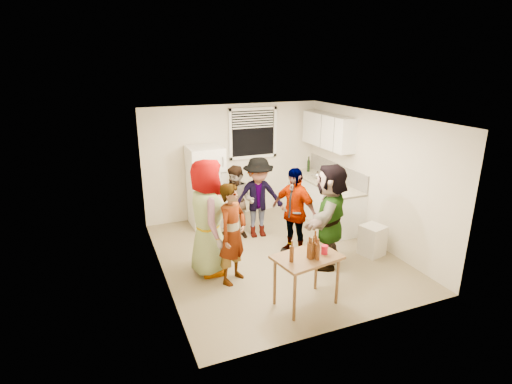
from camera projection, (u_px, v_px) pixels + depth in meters
name	position (u px, v px, depth m)	size (l,w,h in m)	color
room	(275.00, 255.00, 7.27)	(4.00, 4.50, 2.50)	beige
window	(253.00, 133.00, 8.81)	(1.12, 0.10, 1.06)	white
refrigerator	(206.00, 187.00, 8.40)	(0.70, 0.70, 1.70)	white
counter_lower	(324.00, 201.00, 8.76)	(0.60, 2.20, 0.86)	white
countertop	(325.00, 182.00, 8.62)	(0.64, 2.22, 0.04)	#C0B89C
backsplash	(337.00, 172.00, 8.66)	(0.03, 2.20, 0.36)	#A7A299
upper_cabinets	(328.00, 131.00, 8.51)	(0.34, 1.60, 0.70)	white
kettle	(317.00, 178.00, 8.81)	(0.22, 0.18, 0.18)	silver
paper_towel	(327.00, 182.00, 8.52)	(0.13, 0.13, 0.29)	white
wine_bottle	(308.00, 172.00, 9.36)	(0.07, 0.07, 0.27)	black
beer_bottle_counter	(332.00, 187.00, 8.18)	(0.06, 0.06, 0.25)	#47230C
blue_cup	(331.00, 191.00, 7.93)	(0.08, 0.08, 0.11)	#1146AB
picture_frame	(328.00, 174.00, 8.87)	(0.02, 0.17, 0.14)	#DACF50
trash_bin	(372.00, 242.00, 7.22)	(0.38, 0.38, 0.56)	beige
serving_table	(305.00, 303.00, 5.81)	(0.91, 0.61, 0.77)	brown
beer_bottle_table	(317.00, 260.00, 5.47)	(0.06, 0.06, 0.23)	#47230C
red_cup	(324.00, 254.00, 5.64)	(0.09, 0.09, 0.13)	#B00E20
guest_grey	(210.00, 271.00, 6.72)	(0.94, 1.93, 0.61)	#989898
guest_stripe	(233.00, 280.00, 6.43)	(0.59, 1.63, 0.39)	#141933
guest_back_left	(238.00, 237.00, 8.03)	(0.71, 1.46, 0.55)	brown
guest_back_right	(258.00, 236.00, 8.08)	(1.05, 1.62, 0.60)	#403F44
guest_black	(292.00, 252.00, 7.36)	(0.95, 1.62, 0.40)	black
guest_orange	(327.00, 263.00, 6.97)	(1.67, 1.80, 0.53)	#DF9C4F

